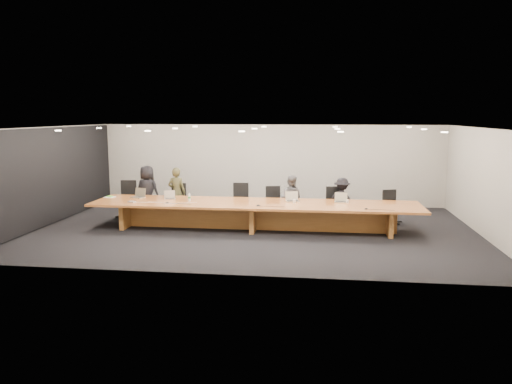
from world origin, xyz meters
TOP-DOWN VIEW (x-y plane):
  - ground at (0.00, 0.00)m, footprint 12.00×12.00m
  - back_wall at (0.00, 4.00)m, footprint 12.00×0.02m
  - left_wall_panel at (-5.94, 0.00)m, footprint 0.08×7.84m
  - conference_table at (0.00, 0.00)m, footprint 9.00×1.80m
  - chair_far_left at (-4.14, 1.17)m, footprint 0.64×0.64m
  - chair_left at (-2.55, 1.19)m, footprint 0.57×0.57m
  - chair_mid_left at (-0.61, 1.26)m, footprint 0.60×0.60m
  - chair_mid_right at (0.42, 1.17)m, footprint 0.64×0.64m
  - chair_right at (2.19, 1.21)m, footprint 0.58×0.58m
  - chair_far_right at (3.87, 1.29)m, footprint 0.64×0.64m
  - person_a at (-3.50, 1.24)m, footprint 0.87×0.65m
  - person_b at (-2.58, 1.27)m, footprint 0.62×0.45m
  - person_c at (0.93, 1.14)m, footprint 0.78×0.68m
  - person_d at (2.42, 1.18)m, footprint 0.97×0.75m
  - laptop_a at (-3.49, 0.38)m, footprint 0.43×0.37m
  - laptop_b at (-2.49, 0.28)m, footprint 0.37×0.33m
  - laptop_d at (1.03, 0.33)m, footprint 0.41×0.34m
  - laptop_e at (2.35, 0.36)m, footprint 0.36×0.27m
  - water_bottle at (-1.84, -0.02)m, footprint 0.08×0.08m
  - amber_mug at (-1.91, 0.23)m, footprint 0.09×0.09m
  - paper_cup_near at (1.08, 0.09)m, footprint 0.10×0.10m
  - paper_cup_far at (2.53, 0.25)m, footprint 0.09×0.09m
  - notepad at (-4.32, 0.33)m, footprint 0.31×0.26m
  - lime_gadget at (-4.32, 0.33)m, footprint 0.18×0.14m
  - av_box at (-3.37, -0.37)m, footprint 0.22×0.19m
  - mic_left at (-2.36, -0.37)m, footprint 0.14×0.14m
  - mic_center at (0.16, -0.47)m, footprint 0.13×0.13m
  - mic_right at (2.96, -0.57)m, footprint 0.12×0.12m

SIDE VIEW (x-z plane):
  - ground at x=0.00m, z-range 0.00..0.00m
  - chair_far_right at x=3.87m, z-range 0.00..0.99m
  - conference_table at x=0.00m, z-range 0.15..0.90m
  - chair_mid_right at x=0.42m, z-range 0.00..1.05m
  - chair_right at x=2.19m, z-range 0.00..1.06m
  - chair_left at x=-2.55m, z-range 0.00..1.08m
  - chair_mid_left at x=-0.61m, z-range 0.00..1.12m
  - chair_far_left at x=-4.14m, z-range 0.00..1.15m
  - person_d at x=2.42m, z-range 0.00..1.33m
  - person_c at x=0.93m, z-range 0.00..1.38m
  - notepad at x=-4.32m, z-range 0.75..0.77m
  - mic_left at x=-2.36m, z-range 0.75..0.78m
  - av_box at x=-3.37m, z-range 0.75..0.78m
  - mic_right at x=2.96m, z-range 0.75..0.78m
  - mic_center at x=0.16m, z-range 0.75..0.78m
  - person_b at x=-2.58m, z-range 0.00..1.56m
  - lime_gadget at x=-4.32m, z-range 0.77..0.79m
  - amber_mug at x=-1.91m, z-range 0.75..0.84m
  - paper_cup_far at x=2.53m, z-range 0.75..0.84m
  - paper_cup_near at x=1.08m, z-range 0.75..0.85m
  - person_a at x=-3.50m, z-range 0.00..1.60m
  - water_bottle at x=-1.84m, z-range 0.75..0.96m
  - laptop_b at x=-2.49m, z-range 0.75..1.00m
  - laptop_e at x=2.35m, z-range 0.75..1.02m
  - laptop_d at x=1.03m, z-range 0.75..1.03m
  - laptop_a at x=-3.49m, z-range 0.75..1.04m
  - left_wall_panel at x=-5.94m, z-range 0.00..2.74m
  - back_wall at x=0.00m, z-range 0.00..2.80m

